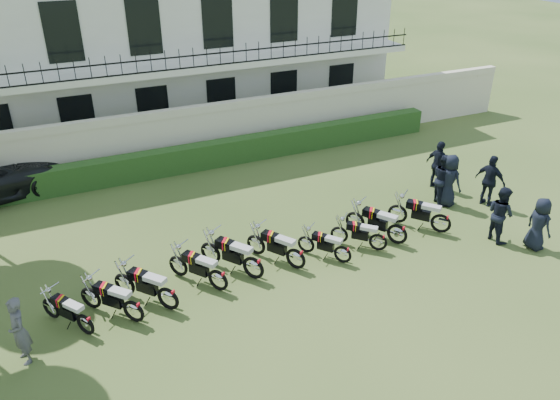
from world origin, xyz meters
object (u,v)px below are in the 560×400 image
(motorcycle_5, at_px, (296,254))
(motorcycle_9, at_px, (442,219))
(motorcycle_3, at_px, (218,275))
(officer_3, at_px, (449,180))
(motorcycle_8, at_px, (398,230))
(motorcycle_4, at_px, (253,263))
(officer_1, at_px, (500,214))
(inspector, at_px, (19,331))
(officer_4, at_px, (444,179))
(motorcycle_7, at_px, (378,238))
(motorcycle_0, at_px, (85,320))
(motorcycle_2, at_px, (168,293))
(officer_5, at_px, (438,165))
(motorcycle_6, at_px, (343,250))
(motorcycle_1, at_px, (133,306))
(officer_2, at_px, (490,181))
(officer_0, at_px, (539,224))

(motorcycle_5, height_order, motorcycle_9, motorcycle_9)
(motorcycle_3, height_order, officer_3, officer_3)
(motorcycle_8, bearing_deg, motorcycle_4, 145.99)
(officer_1, bearing_deg, inspector, 90.82)
(motorcycle_4, bearing_deg, motorcycle_9, -36.58)
(motorcycle_4, relative_size, officer_4, 1.01)
(motorcycle_4, xyz_separation_m, motorcycle_7, (3.91, -0.22, -0.10))
(motorcycle_0, bearing_deg, motorcycle_8, -33.65)
(officer_3, bearing_deg, motorcycle_4, 84.02)
(motorcycle_2, xyz_separation_m, motorcycle_8, (7.10, 0.19, 0.01))
(motorcycle_0, relative_size, officer_1, 0.83)
(motorcycle_0, xyz_separation_m, officer_3, (12.21, 1.73, 0.48))
(motorcycle_4, relative_size, officer_5, 1.00)
(motorcycle_6, xyz_separation_m, motorcycle_9, (3.65, 0.17, 0.08))
(inspector, height_order, officer_1, officer_1)
(inspector, height_order, officer_4, officer_4)
(motorcycle_1, bearing_deg, inspector, 144.67)
(motorcycle_0, distance_m, motorcycle_4, 4.51)
(inspector, bearing_deg, officer_2, 78.98)
(motorcycle_5, bearing_deg, inspector, 152.67)
(motorcycle_0, relative_size, inspector, 0.89)
(motorcycle_7, bearing_deg, motorcycle_8, -39.10)
(motorcycle_5, xyz_separation_m, motorcycle_7, (2.65, -0.17, -0.06))
(officer_2, bearing_deg, inspector, 77.11)
(officer_1, height_order, officer_3, officer_3)
(motorcycle_5, xyz_separation_m, officer_3, (6.46, 1.35, 0.42))
(motorcycle_7, bearing_deg, inspector, 138.42)
(officer_0, bearing_deg, inspector, 85.51)
(motorcycle_8, xyz_separation_m, officer_3, (3.09, 1.45, 0.40))
(motorcycle_6, bearing_deg, officer_0, -54.26)
(motorcycle_4, height_order, officer_4, officer_4)
(motorcycle_4, height_order, officer_3, officer_3)
(motorcycle_1, xyz_separation_m, inspector, (-2.50, -0.28, 0.35))
(motorcycle_1, bearing_deg, officer_1, -45.46)
(motorcycle_0, height_order, inspector, inspector)
(officer_1, bearing_deg, officer_0, -139.11)
(motorcycle_5, bearing_deg, officer_0, -48.54)
(officer_0, bearing_deg, motorcycle_2, 81.81)
(officer_0, relative_size, officer_4, 0.93)
(inspector, relative_size, officer_0, 1.01)
(motorcycle_2, height_order, motorcycle_7, motorcycle_2)
(motorcycle_8, bearing_deg, officer_4, -3.54)
(officer_1, bearing_deg, officer_5, -6.94)
(motorcycle_1, relative_size, motorcycle_3, 0.91)
(motorcycle_4, distance_m, motorcycle_7, 3.92)
(officer_2, distance_m, officer_4, 1.54)
(motorcycle_9, relative_size, officer_2, 0.90)
(motorcycle_1, relative_size, officer_1, 0.84)
(motorcycle_1, xyz_separation_m, motorcycle_7, (7.26, 0.23, -0.05))
(motorcycle_6, height_order, motorcycle_8, motorcycle_8)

